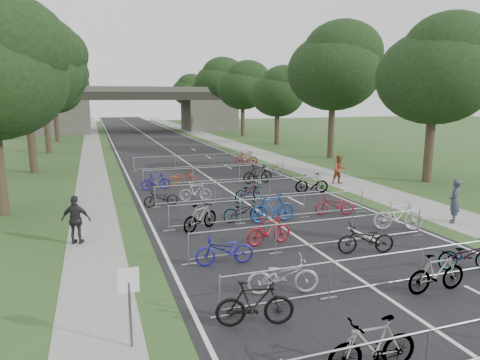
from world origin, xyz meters
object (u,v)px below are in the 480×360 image
object	(u,v)px
park_sign	(129,293)
overpass_bridge	(139,109)
bike_1	(373,346)
pedestrian_a	(454,201)
pedestrian_b	(339,170)
pedestrian_c	(76,220)

from	to	relation	value
park_sign	overpass_bridge	bearing A→B (deg)	83.74
park_sign	bike_1	world-z (taller)	park_sign
overpass_bridge	park_sign	size ratio (longest dim) A/B	16.99
park_sign	pedestrian_a	size ratio (longest dim) A/B	0.95
pedestrian_a	pedestrian_b	distance (m)	9.04
overpass_bridge	bike_1	size ratio (longest dim) A/B	15.95
park_sign	pedestrian_a	world-z (taller)	pedestrian_a
overpass_bridge	pedestrian_a	bearing A→B (deg)	-82.66
pedestrian_a	pedestrian_b	world-z (taller)	pedestrian_a
bike_1	pedestrian_a	size ratio (longest dim) A/B	1.02
overpass_bridge	pedestrian_a	size ratio (longest dim) A/B	16.21
bike_1	pedestrian_c	xyz separation A→B (m)	(-5.71, 10.04, 0.33)
overpass_bridge	bike_1	distance (m)	64.59
park_sign	pedestrian_b	world-z (taller)	park_sign
bike_1	pedestrian_a	distance (m)	12.37
pedestrian_a	overpass_bridge	bearing A→B (deg)	-126.40
park_sign	pedestrian_c	bearing A→B (deg)	99.77
pedestrian_b	overpass_bridge	bearing A→B (deg)	104.84
overpass_bridge	pedestrian_b	size ratio (longest dim) A/B	17.10
overpass_bridge	pedestrian_c	bearing A→B (deg)	-98.47
park_sign	bike_1	xyz separation A→B (m)	(4.41, -2.48, -0.68)
pedestrian_a	pedestrian_c	bearing A→B (deg)	-52.54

